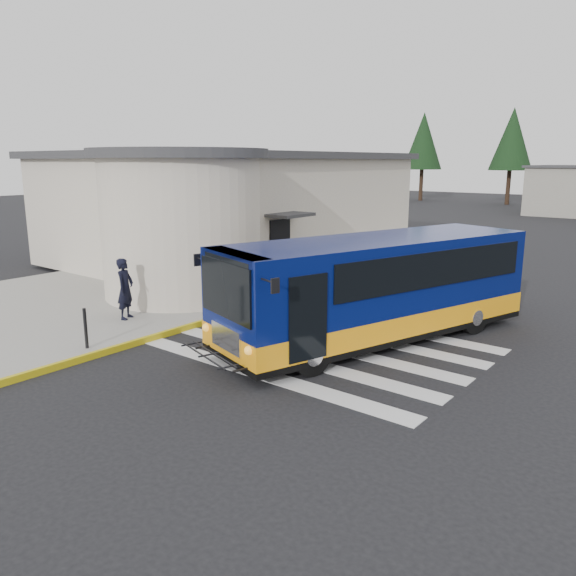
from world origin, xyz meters
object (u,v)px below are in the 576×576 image
Objects in this scene: transit_bus at (376,292)px; bollard at (86,328)px; pedestrian_b at (129,282)px; pedestrian_a at (125,289)px.

transit_bus reaches higher than bollard.
pedestrian_b is at bearing -146.10° from transit_bus.
transit_bus is at bearing 82.07° from pedestrian_b.
bollard is at bearing -172.82° from pedestrian_a.
transit_bus is at bearing -89.89° from pedestrian_a.
pedestrian_b is (-1.11, 0.92, -0.09)m from pedestrian_a.
pedestrian_a is at bearing -136.30° from transit_bus.
pedestrian_b reaches higher than bollard.
transit_bus reaches higher than pedestrian_a.
transit_bus is 5.56× the size of pedestrian_a.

